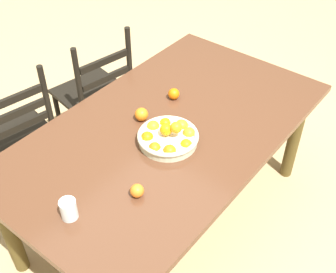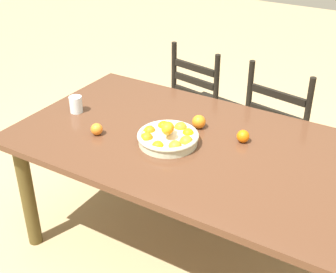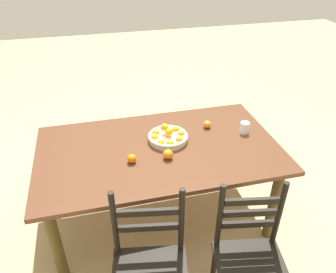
# 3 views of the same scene
# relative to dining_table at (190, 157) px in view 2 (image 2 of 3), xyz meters

# --- Properties ---
(ground_plane) EXTENTS (12.00, 12.00, 0.00)m
(ground_plane) POSITION_rel_dining_table_xyz_m (0.00, 0.00, -0.64)
(ground_plane) COLOR tan
(dining_table) EXTENTS (1.85, 1.07, 0.73)m
(dining_table) POSITION_rel_dining_table_xyz_m (0.00, 0.00, 0.00)
(dining_table) COLOR #51311F
(dining_table) RESTS_ON ground
(chair_near_window) EXTENTS (0.53, 0.53, 0.95)m
(chair_near_window) POSITION_rel_dining_table_xyz_m (0.25, 0.84, -0.20)
(chair_near_window) COLOR black
(chair_near_window) RESTS_ON ground
(chair_by_cabinet) EXTENTS (0.49, 0.49, 0.94)m
(chair_by_cabinet) POSITION_rel_dining_table_xyz_m (-0.37, 0.91, -0.20)
(chair_by_cabinet) COLOR black
(chair_by_cabinet) RESTS_ON ground
(fruit_bowl) EXTENTS (0.32, 0.32, 0.14)m
(fruit_bowl) POSITION_rel_dining_table_xyz_m (-0.09, -0.08, 0.13)
(fruit_bowl) COLOR beige
(fruit_bowl) RESTS_ON dining_table
(orange_loose_0) EXTENTS (0.06, 0.06, 0.06)m
(orange_loose_0) POSITION_rel_dining_table_xyz_m (-0.46, -0.19, 0.12)
(orange_loose_0) COLOR orange
(orange_loose_0) RESTS_ON dining_table
(orange_loose_1) EXTENTS (0.07, 0.07, 0.07)m
(orange_loose_1) POSITION_rel_dining_table_xyz_m (-0.03, 0.15, 0.13)
(orange_loose_1) COLOR orange
(orange_loose_1) RESTS_ON dining_table
(orange_loose_2) EXTENTS (0.07, 0.07, 0.07)m
(orange_loose_2) POSITION_rel_dining_table_xyz_m (0.23, 0.13, 0.13)
(orange_loose_2) COLOR orange
(orange_loose_2) RESTS_ON dining_table
(drinking_glass) EXTENTS (0.07, 0.07, 0.10)m
(drinking_glass) POSITION_rel_dining_table_xyz_m (-0.73, -0.04, 0.14)
(drinking_glass) COLOR silver
(drinking_glass) RESTS_ON dining_table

